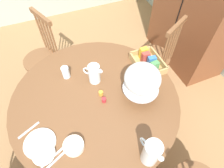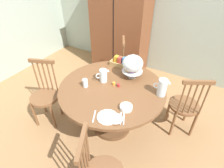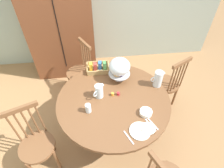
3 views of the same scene
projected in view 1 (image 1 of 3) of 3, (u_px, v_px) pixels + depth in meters
ground_plane at (103, 122)px, 2.18m from camera, size 10.00×10.00×0.00m
dining_table at (96, 108)px, 1.65m from camera, size 1.36×1.36×0.74m
windsor_chair_near_window at (155, 58)px, 2.18m from camera, size 0.45×0.45×0.97m
windsor_chair_by_cabinet at (43, 59)px, 2.17m from camera, size 0.43×0.43×0.97m
pastry_stand_with_dome at (142, 80)px, 1.36m from camera, size 0.28×0.28×0.34m
orange_juice_pitcher at (94, 74)px, 1.55m from camera, size 0.14×0.15×0.18m
milk_pitcher at (151, 153)px, 1.14m from camera, size 0.19×0.11×0.22m
cereal_basket at (148, 62)px, 1.69m from camera, size 0.32×0.24×0.12m
china_plate_large at (40, 143)px, 1.27m from camera, size 0.22×0.22×0.01m
china_plate_small at (44, 154)px, 1.22m from camera, size 0.15×0.15×0.01m
cereal_bowl at (74, 146)px, 1.24m from camera, size 0.14×0.14×0.04m
drinking_glass at (66, 72)px, 1.60m from camera, size 0.06×0.06×0.11m
jam_jar_strawberry at (104, 100)px, 1.47m from camera, size 0.04×0.04×0.04m
jam_jar_apricot at (101, 93)px, 1.51m from camera, size 0.04×0.04×0.04m
table_knife at (52, 158)px, 1.22m from camera, size 0.08×0.16×0.01m
dinner_fork at (55, 161)px, 1.20m from camera, size 0.08×0.16×0.01m
soup_spoon at (29, 130)px, 1.33m from camera, size 0.08×0.16×0.01m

